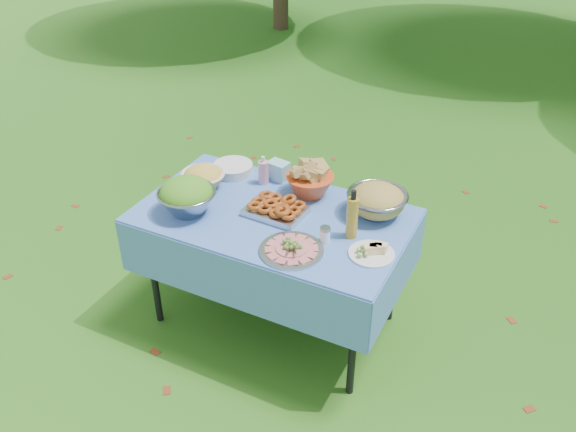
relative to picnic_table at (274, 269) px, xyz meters
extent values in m
plane|color=black|center=(0.00, 0.00, -0.38)|extent=(80.00, 80.00, 0.00)
cube|color=#84C1FF|center=(0.00, 0.00, 0.00)|extent=(1.46, 0.86, 0.76)
cylinder|color=silver|center=(-0.43, 0.30, 0.41)|extent=(0.28, 0.28, 0.06)
cube|color=#86C5D5|center=(-0.15, 0.36, 0.44)|extent=(0.14, 0.11, 0.11)
cylinder|color=pink|center=(-0.21, 0.28, 0.47)|extent=(0.08, 0.08, 0.17)
cube|color=#BBBBBF|center=(0.01, 0.01, 0.42)|extent=(0.32, 0.24, 0.07)
cylinder|color=#A9AAB0|center=(0.24, -0.26, 0.42)|extent=(0.41, 0.41, 0.07)
cylinder|color=#A88123|center=(0.46, 0.00, 0.52)|extent=(0.07, 0.07, 0.27)
cylinder|color=silver|center=(0.61, -0.11, 0.41)|extent=(0.28, 0.28, 0.06)
cylinder|color=white|center=(0.36, -0.11, 0.42)|extent=(0.06, 0.06, 0.09)
camera|label=1|loc=(1.32, -2.44, 2.18)|focal=38.00mm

